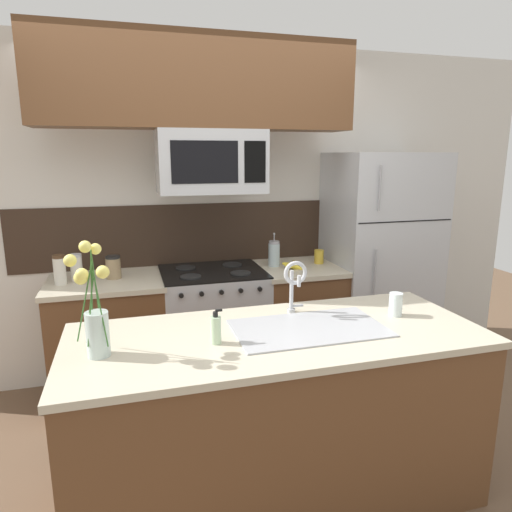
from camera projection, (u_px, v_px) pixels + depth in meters
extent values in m
plane|color=brown|center=(243.00, 454.00, 2.76)|extent=(10.00, 10.00, 0.00)
cube|color=silver|center=(239.00, 213.00, 3.76)|extent=(5.20, 0.10, 2.60)
cube|color=#332319|center=(204.00, 233.00, 3.66)|extent=(2.91, 0.01, 0.48)
cube|color=brown|center=(110.00, 343.00, 3.30)|extent=(0.77, 0.62, 0.88)
cube|color=beige|center=(105.00, 282.00, 3.20)|extent=(0.80, 0.65, 0.03)
cube|color=brown|center=(297.00, 323.00, 3.69)|extent=(0.61, 0.62, 0.88)
cube|color=beige|center=(298.00, 268.00, 3.59)|extent=(0.64, 0.65, 0.03)
cube|color=#B7BABF|center=(214.00, 329.00, 3.50)|extent=(0.76, 0.62, 0.91)
cube|color=black|center=(213.00, 271.00, 3.40)|extent=(0.76, 0.62, 0.01)
cylinder|color=black|center=(191.00, 277.00, 3.22)|extent=(0.15, 0.15, 0.01)
cylinder|color=black|center=(241.00, 273.00, 3.32)|extent=(0.15, 0.15, 0.01)
cylinder|color=black|center=(186.00, 268.00, 3.48)|extent=(0.15, 0.15, 0.01)
cylinder|color=black|center=(232.00, 264.00, 3.58)|extent=(0.15, 0.15, 0.01)
cylinder|color=black|center=(181.00, 296.00, 3.04)|extent=(0.03, 0.02, 0.03)
cylinder|color=black|center=(202.00, 294.00, 3.08)|extent=(0.03, 0.02, 0.03)
cylinder|color=black|center=(221.00, 292.00, 3.11)|extent=(0.03, 0.02, 0.03)
cylinder|color=black|center=(241.00, 291.00, 3.15)|extent=(0.03, 0.02, 0.03)
cylinder|color=black|center=(260.00, 289.00, 3.19)|extent=(0.03, 0.02, 0.03)
cube|color=#B7BABF|center=(211.00, 162.00, 3.21)|extent=(0.74, 0.40, 0.43)
cube|color=black|center=(205.00, 162.00, 3.00)|extent=(0.45, 0.00, 0.28)
cube|color=black|center=(255.00, 162.00, 3.09)|extent=(0.15, 0.00, 0.28)
cube|color=brown|center=(198.00, 83.00, 3.05)|extent=(2.14, 0.34, 0.60)
cube|color=#B7BABF|center=(377.00, 262.00, 3.80)|extent=(0.81, 0.72, 1.78)
cube|color=black|center=(406.00, 221.00, 3.38)|extent=(0.78, 0.00, 0.01)
cylinder|color=#99999E|center=(380.00, 188.00, 3.24)|extent=(0.01, 0.01, 0.32)
cylinder|color=#99999E|center=(374.00, 294.00, 3.41)|extent=(0.01, 0.01, 0.68)
cylinder|color=silver|center=(60.00, 271.00, 3.07)|extent=(0.08, 0.08, 0.18)
cylinder|color=#4C331E|center=(58.00, 257.00, 3.05)|extent=(0.08, 0.08, 0.02)
cylinder|color=silver|center=(77.00, 269.00, 3.15)|extent=(0.08, 0.08, 0.17)
cylinder|color=#B2B2B7|center=(75.00, 255.00, 3.13)|extent=(0.08, 0.08, 0.02)
cylinder|color=#997F5B|center=(113.00, 268.00, 3.22)|extent=(0.10, 0.10, 0.15)
cylinder|color=black|center=(113.00, 257.00, 3.21)|extent=(0.10, 0.10, 0.02)
ellipsoid|color=yellow|center=(293.00, 266.00, 3.50)|extent=(0.16, 0.13, 0.07)
ellipsoid|color=yellow|center=(293.00, 266.00, 3.52)|extent=(0.18, 0.09, 0.07)
ellipsoid|color=yellow|center=(294.00, 266.00, 3.50)|extent=(0.17, 0.04, 0.07)
ellipsoid|color=yellow|center=(294.00, 265.00, 3.52)|extent=(0.18, 0.08, 0.05)
ellipsoid|color=yellow|center=(296.00, 266.00, 3.51)|extent=(0.17, 0.12, 0.05)
cylinder|color=brown|center=(294.00, 262.00, 3.50)|extent=(0.02, 0.02, 0.03)
cylinder|color=silver|center=(274.00, 255.00, 3.57)|extent=(0.09, 0.09, 0.18)
cylinder|color=#A3A3AA|center=(274.00, 242.00, 3.55)|extent=(0.08, 0.08, 0.02)
cylinder|color=#A3A3AA|center=(274.00, 238.00, 3.55)|extent=(0.01, 0.01, 0.05)
sphere|color=#A3A3AA|center=(274.00, 234.00, 3.54)|extent=(0.02, 0.02, 0.02)
cylinder|color=gold|center=(319.00, 257.00, 3.67)|extent=(0.08, 0.08, 0.11)
cube|color=brown|center=(277.00, 418.00, 2.36)|extent=(2.02, 0.80, 0.88)
cube|color=beige|center=(278.00, 336.00, 2.26)|extent=(2.05, 0.83, 0.03)
cube|color=#ADAFB5|center=(309.00, 328.00, 2.30)|extent=(0.76, 0.44, 0.01)
cube|color=#ADAFB5|center=(276.00, 347.00, 2.27)|extent=(0.30, 0.33, 0.15)
cube|color=#ADAFB5|center=(340.00, 339.00, 2.36)|extent=(0.30, 0.33, 0.15)
cylinder|color=#B7BABF|center=(291.00, 310.00, 2.54)|extent=(0.04, 0.04, 0.02)
cylinder|color=#B7BABF|center=(292.00, 290.00, 2.52)|extent=(0.02, 0.02, 0.22)
torus|color=#B7BABF|center=(295.00, 273.00, 2.44)|extent=(0.13, 0.02, 0.13)
cylinder|color=#B7BABF|center=(299.00, 281.00, 2.40)|extent=(0.02, 0.02, 0.06)
cube|color=#B7BABF|center=(297.00, 306.00, 2.55)|extent=(0.07, 0.01, 0.01)
cylinder|color=beige|center=(216.00, 330.00, 2.11)|extent=(0.05, 0.05, 0.13)
cylinder|color=black|center=(215.00, 314.00, 2.09)|extent=(0.02, 0.02, 0.02)
cube|color=black|center=(219.00, 310.00, 2.09)|extent=(0.03, 0.01, 0.01)
cylinder|color=silver|center=(396.00, 304.00, 2.48)|extent=(0.07, 0.07, 0.13)
cylinder|color=silver|center=(98.00, 334.00, 1.97)|extent=(0.10, 0.10, 0.20)
cylinder|color=silver|center=(99.00, 348.00, 1.99)|extent=(0.09, 0.09, 0.06)
cylinder|color=#386B2D|center=(84.00, 302.00, 1.94)|extent=(0.09, 0.03, 0.36)
sphere|color=#EFE066|center=(70.00, 261.00, 1.90)|extent=(0.05, 0.05, 0.05)
cylinder|color=#386B2D|center=(92.00, 295.00, 1.96)|extent=(0.03, 0.07, 0.41)
sphere|color=#EFE066|center=(85.00, 247.00, 1.94)|extent=(0.05, 0.05, 0.05)
cylinder|color=#386B2D|center=(97.00, 296.00, 1.98)|extent=(0.02, 0.10, 0.39)
sphere|color=#EFE066|center=(96.00, 249.00, 1.98)|extent=(0.05, 0.05, 0.05)
cylinder|color=#386B2D|center=(90.00, 310.00, 1.92)|extent=(0.05, 0.04, 0.32)
sphere|color=#EFE066|center=(82.00, 274.00, 1.87)|extent=(0.05, 0.05, 0.05)
cylinder|color=#386B2D|center=(90.00, 311.00, 1.95)|extent=(0.06, 0.02, 0.29)
sphere|color=#EFE066|center=(81.00, 278.00, 1.91)|extent=(0.06, 0.06, 0.06)
cylinder|color=#386B2D|center=(100.00, 309.00, 1.92)|extent=(0.05, 0.07, 0.32)
sphere|color=#EFE066|center=(103.00, 272.00, 1.86)|extent=(0.05, 0.05, 0.05)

